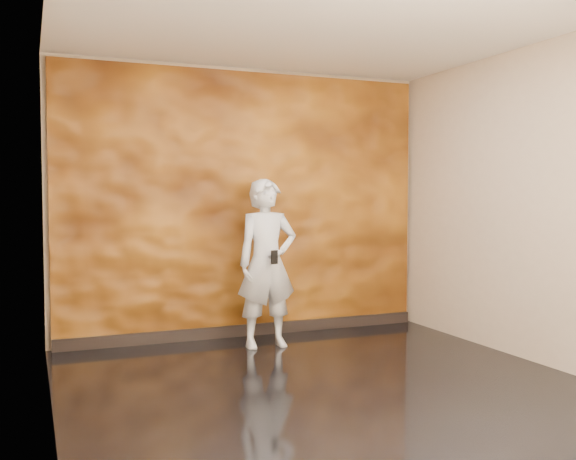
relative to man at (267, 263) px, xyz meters
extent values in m
cube|color=black|center=(-0.01, -1.39, -0.82)|extent=(4.00, 4.00, 0.01)
cube|color=tan|center=(-0.01, 0.61, 0.58)|extent=(4.00, 0.02, 2.80)
cube|color=tan|center=(-0.01, -3.39, 0.58)|extent=(4.00, 0.02, 2.80)
cube|color=tan|center=(-2.01, -1.39, 0.58)|extent=(0.02, 4.00, 2.80)
cube|color=tan|center=(1.99, -1.39, 0.58)|extent=(0.02, 4.00, 2.80)
cube|color=white|center=(-0.01, -1.39, 1.98)|extent=(4.00, 4.00, 0.01)
cube|color=#BF751E|center=(-0.01, 0.57, 0.56)|extent=(3.90, 0.06, 2.75)
cube|color=black|center=(-0.01, 0.53, -0.76)|extent=(3.90, 0.04, 0.12)
imported|color=#9FA7B0|center=(0.00, 0.00, 0.00)|extent=(0.60, 0.40, 1.63)
cube|color=black|center=(-0.01, -0.24, 0.08)|extent=(0.07, 0.03, 0.13)
camera|label=1|loc=(-2.14, -5.82, 0.65)|focal=40.00mm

